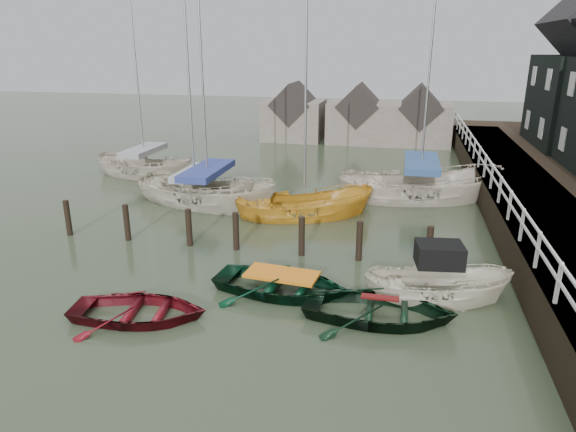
% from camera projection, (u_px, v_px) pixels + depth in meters
% --- Properties ---
extents(ground, '(120.00, 120.00, 0.00)m').
position_uv_depth(ground, '(243.00, 289.00, 15.54)').
color(ground, '#2E3723').
rests_on(ground, ground).
extents(pier, '(3.04, 32.00, 2.70)m').
position_uv_depth(pier, '(517.00, 196.00, 22.59)').
color(pier, black).
rests_on(pier, ground).
extents(mooring_pilings, '(13.72, 0.22, 1.80)m').
position_uv_depth(mooring_pilings, '(238.00, 237.00, 18.39)').
color(mooring_pilings, black).
rests_on(mooring_pilings, ground).
extents(far_sheds, '(14.00, 4.08, 4.39)m').
position_uv_depth(far_sheds, '(356.00, 117.00, 38.84)').
color(far_sheds, '#665B51').
rests_on(far_sheds, ground).
extents(rowboat_red, '(4.02, 3.13, 0.76)m').
position_uv_depth(rowboat_red, '(140.00, 318.00, 13.86)').
color(rowboat_red, '#5B0D14').
rests_on(rowboat_red, ground).
extents(rowboat_green, '(4.40, 3.35, 0.85)m').
position_uv_depth(rowboat_green, '(282.00, 293.00, 15.31)').
color(rowboat_green, black).
rests_on(rowboat_green, ground).
extents(rowboat_dkgreen, '(4.09, 2.92, 0.85)m').
position_uv_depth(rowboat_dkgreen, '(379.00, 319.00, 13.84)').
color(rowboat_dkgreen, black).
rests_on(rowboat_dkgreen, ground).
extents(motorboat, '(4.32, 2.10, 2.48)m').
position_uv_depth(motorboat, '(436.00, 297.00, 14.83)').
color(motorboat, beige).
rests_on(motorboat, ground).
extents(sailboat_a, '(5.87, 2.34, 10.98)m').
position_uv_depth(sailboat_a, '(196.00, 199.00, 24.41)').
color(sailboat_a, beige).
rests_on(sailboat_a, ground).
extents(sailboat_b, '(7.49, 4.23, 11.98)m').
position_uv_depth(sailboat_b, '(209.00, 203.00, 23.79)').
color(sailboat_b, beige).
rests_on(sailboat_b, ground).
extents(sailboat_c, '(6.39, 4.12, 10.31)m').
position_uv_depth(sailboat_c, '(304.00, 216.00, 22.22)').
color(sailboat_c, gold).
rests_on(sailboat_c, ground).
extents(sailboat_d, '(8.23, 4.51, 13.29)m').
position_uv_depth(sailboat_d, '(419.00, 198.00, 24.66)').
color(sailboat_d, beige).
rests_on(sailboat_d, ground).
extents(sailboat_e, '(6.72, 3.64, 10.60)m').
position_uv_depth(sailboat_e, '(146.00, 175.00, 29.05)').
color(sailboat_e, beige).
rests_on(sailboat_e, ground).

